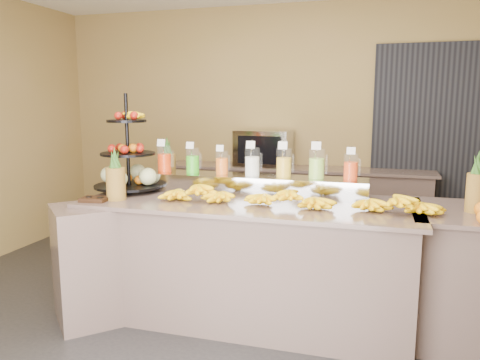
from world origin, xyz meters
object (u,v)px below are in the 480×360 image
at_px(condiment_caddy, 95,199).
at_px(banana_heap, 291,196).
at_px(oven_warmer, 264,148).
at_px(fruit_stand, 132,166).
at_px(pitcher_tray, 252,185).

bearing_deg(condiment_caddy, banana_heap, 10.71).
bearing_deg(oven_warmer, fruit_stand, -108.40).
height_order(fruit_stand, condiment_caddy, fruit_stand).
height_order(pitcher_tray, fruit_stand, fruit_stand).
distance_m(pitcher_tray, condiment_caddy, 1.24).
height_order(pitcher_tray, condiment_caddy, pitcher_tray).
bearing_deg(condiment_caddy, fruit_stand, 80.50).
relative_size(condiment_caddy, oven_warmer, 0.31).
distance_m(banana_heap, fruit_stand, 1.40).
distance_m(banana_heap, oven_warmer, 2.14).
bearing_deg(oven_warmer, pitcher_tray, -77.71).
bearing_deg(fruit_stand, pitcher_tray, -1.45).
relative_size(pitcher_tray, fruit_stand, 2.28).
height_order(fruit_stand, oven_warmer, fruit_stand).
xyz_separation_m(banana_heap, fruit_stand, (-1.38, 0.17, 0.14)).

